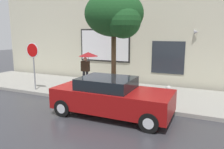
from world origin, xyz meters
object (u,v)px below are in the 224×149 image
object	(u,v)px
parked_car	(111,97)
stop_sign	(33,57)
pedestrian_with_umbrella	(87,59)
street_tree	(116,16)
fire_hydrant	(168,95)

from	to	relation	value
parked_car	stop_sign	size ratio (longest dim) A/B	1.80
parked_car	pedestrian_with_umbrella	world-z (taller)	pedestrian_with_umbrella
pedestrian_with_umbrella	stop_sign	distance (m)	2.81
pedestrian_with_umbrella	street_tree	world-z (taller)	street_tree
fire_hydrant	street_tree	world-z (taller)	street_tree
fire_hydrant	street_tree	xyz separation A→B (m)	(-2.36, 0.02, 3.23)
fire_hydrant	stop_sign	bearing A→B (deg)	-176.73
parked_car	fire_hydrant	bearing A→B (deg)	43.97
street_tree	stop_sign	xyz separation A→B (m)	(-4.37, -0.41, -1.91)
parked_car	fire_hydrant	world-z (taller)	parked_car
fire_hydrant	pedestrian_with_umbrella	size ratio (longest dim) A/B	0.43
fire_hydrant	pedestrian_with_umbrella	distance (m)	5.08
street_tree	parked_car	bearing A→B (deg)	-71.23
parked_car	pedestrian_with_umbrella	distance (m)	4.49
fire_hydrant	pedestrian_with_umbrella	world-z (taller)	pedestrian_with_umbrella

